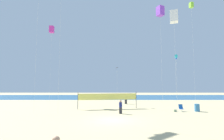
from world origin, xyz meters
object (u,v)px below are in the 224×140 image
volleyball_net (108,97)px  beach_handbag (175,111)px  trash_barrel (198,108)px  kite_violet_box (161,11)px  kite_black_diamond (117,69)px  kite_cyan_tube (176,57)px  beachgoer_teal_shirt (126,99)px  kite_white_box (174,17)px  beachgoer_navy_shirt (121,106)px  kite_lime_box (192,5)px  kite_magenta_box (52,30)px  folding_beach_chair (182,108)px

volleyball_net → beach_handbag: bearing=-17.7°
trash_barrel → kite_violet_box: (-3.86, 2.00, 13.89)m
beach_handbag → kite_black_diamond: bearing=138.4°
kite_cyan_tube → beach_handbag: bearing=-114.0°
beachgoer_teal_shirt → kite_white_box: 16.47m
beachgoer_navy_shirt → kite_lime_box: 20.03m
kite_lime_box → beachgoer_teal_shirt: bearing=154.0°
beachgoer_teal_shirt → trash_barrel: 12.27m
kite_magenta_box → kite_violet_box: 20.45m
trash_barrel → kite_cyan_tube: kite_cyan_tube is taller
kite_magenta_box → kite_black_diamond: size_ratio=2.29×
volleyball_net → kite_magenta_box: (-11.14, 7.14, 12.55)m
trash_barrel → kite_lime_box: size_ratio=0.06×
beachgoer_teal_shirt → beachgoer_navy_shirt: (-1.50, -10.47, -0.11)m
kite_black_diamond → kite_magenta_box: bearing=164.6°
beach_handbag → kite_black_diamond: size_ratio=0.05×
kite_white_box → kite_lime_box: size_ratio=0.73×
beachgoer_navy_shirt → volleyball_net: volleyball_net is taller
folding_beach_chair → kite_lime_box: 16.55m
volleyball_net → kite_violet_box: 14.94m
kite_cyan_tube → kite_black_diamond: 10.28m
beachgoer_navy_shirt → beach_handbag: (7.08, 1.46, -0.72)m
beachgoer_teal_shirt → kite_lime_box: bearing=82.3°
beachgoer_navy_shirt → kite_cyan_tube: 14.56m
folding_beach_chair → beach_handbag: size_ratio=2.55×
volleyball_net → kite_black_diamond: size_ratio=1.31×
kite_magenta_box → kite_cyan_tube: bearing=-9.1°
kite_cyan_tube → kite_magenta_box: bearing=170.9°
kite_white_box → kite_magenta_box: 23.05m
trash_barrel → folding_beach_chair: bearing=177.5°
beachgoer_navy_shirt → folding_beach_chair: bearing=-97.6°
folding_beach_chair → volleyball_net: bearing=-155.9°
kite_cyan_tube → kite_lime_box: kite_lime_box is taller
beach_handbag → kite_magenta_box: kite_magenta_box is taller
beachgoer_teal_shirt → kite_cyan_tube: bearing=90.5°
beachgoer_teal_shirt → kite_magenta_box: bearing=-75.3°
folding_beach_chair → beach_handbag: (-0.90, -0.29, -0.33)m
volleyball_net → kite_black_diamond: bearing=68.6°
kite_violet_box → beach_handbag: bearing=-67.4°
folding_beach_chair → kite_magenta_box: bearing=-166.2°
kite_violet_box → beachgoer_teal_shirt: bearing=124.4°
beachgoer_teal_shirt → kite_violet_box: bearing=52.7°
folding_beach_chair → trash_barrel: trash_barrel is taller
folding_beach_chair → beach_handbag: bearing=-123.6°
kite_magenta_box → kite_lime_box: bearing=-13.5°
beachgoer_navy_shirt → folding_beach_chair: 8.18m
beach_handbag → kite_violet_box: 14.43m
folding_beach_chair → kite_lime_box: size_ratio=0.05×
volleyball_net → trash_barrel: bearing=-12.5°
kite_cyan_tube → kite_black_diamond: (-10.08, 0.15, -2.02)m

